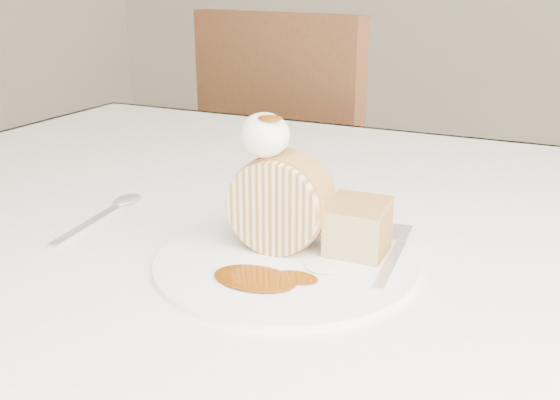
% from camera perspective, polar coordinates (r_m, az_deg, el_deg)
% --- Properties ---
extents(table, '(1.40, 0.90, 0.75)m').
position_cam_1_polar(table, '(0.71, 7.21, -8.89)').
color(table, silver).
rests_on(table, ground).
extents(chair_far, '(0.53, 0.53, 0.93)m').
position_cam_1_polar(chair_far, '(1.51, 2.15, 1.65)').
color(chair_far, brown).
rests_on(chair_far, ground).
extents(plate, '(0.24, 0.24, 0.01)m').
position_cam_1_polar(plate, '(0.57, 0.49, -5.59)').
color(plate, white).
rests_on(plate, table).
extents(roulade_slice, '(0.09, 0.05, 0.09)m').
position_cam_1_polar(roulade_slice, '(0.58, 0.03, -0.25)').
color(roulade_slice, beige).
rests_on(roulade_slice, plate).
extents(cake_chunk, '(0.05, 0.05, 0.04)m').
position_cam_1_polar(cake_chunk, '(0.58, 7.11, -2.76)').
color(cake_chunk, '#B48044').
rests_on(cake_chunk, plate).
extents(whipped_cream, '(0.05, 0.05, 0.04)m').
position_cam_1_polar(whipped_cream, '(0.56, -1.46, 5.95)').
color(whipped_cream, white).
rests_on(whipped_cream, roulade_slice).
extents(caramel_drizzle, '(0.02, 0.02, 0.01)m').
position_cam_1_polar(caramel_drizzle, '(0.54, -0.90, 8.02)').
color(caramel_drizzle, '#662D04').
rests_on(caramel_drizzle, whipped_cream).
extents(caramel_pool, '(0.08, 0.05, 0.00)m').
position_cam_1_polar(caramel_pool, '(0.53, -2.33, -7.14)').
color(caramel_pool, '#662D04').
rests_on(caramel_pool, plate).
extents(fork, '(0.03, 0.14, 0.00)m').
position_cam_1_polar(fork, '(0.56, 10.07, -5.81)').
color(fork, silver).
rests_on(fork, plate).
extents(spoon, '(0.04, 0.15, 0.00)m').
position_cam_1_polar(spoon, '(0.69, -17.16, -2.19)').
color(spoon, silver).
rests_on(spoon, table).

